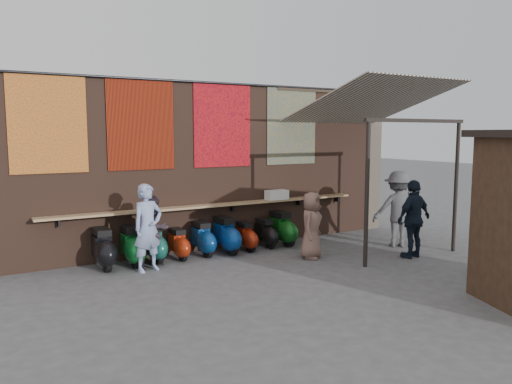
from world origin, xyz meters
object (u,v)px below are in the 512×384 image
scooter_stool_8 (282,229)px  diner_left (148,228)px  scooter_stool_4 (203,239)px  scooter_stool_1 (132,246)px  scooter_stool_5 (226,235)px  scooter_stool_6 (246,237)px  shelf_box (277,195)px  shopper_grey (398,209)px  scooter_stool_0 (103,249)px  scooter_stool_7 (266,233)px  shopper_tan (311,225)px  scooter_stool_2 (154,244)px  shopper_navy (414,219)px  diner_right (154,232)px  scooter_stool_3 (179,244)px

scooter_stool_8 → diner_left: diner_left is taller
scooter_stool_4 → scooter_stool_1: bearing=-178.2°
scooter_stool_4 → scooter_stool_5: scooter_stool_5 is taller
scooter_stool_1 → scooter_stool_6: scooter_stool_1 is taller
shelf_box → shopper_grey: shopper_grey is taller
scooter_stool_0 → scooter_stool_4: size_ratio=1.09×
scooter_stool_7 → shopper_tan: shopper_tan is taller
scooter_stool_6 → shopper_tan: (0.91, -1.39, 0.42)m
scooter_stool_2 → shopper_tan: 3.52m
shopper_navy → diner_right: bearing=-27.0°
scooter_stool_7 → diner_left: bearing=-169.0°
scooter_stool_2 → scooter_stool_4: 1.17m
scooter_stool_3 → scooter_stool_8: bearing=0.6°
scooter_stool_0 → scooter_stool_8: scooter_stool_0 is taller
shopper_grey → scooter_stool_7: bearing=4.1°
scooter_stool_2 → shopper_navy: 5.83m
scooter_stool_3 → diner_left: bearing=-146.6°
scooter_stool_1 → scooter_stool_7: size_ratio=1.20×
scooter_stool_5 → shelf_box: bearing=11.9°
scooter_stool_3 → shopper_grey: (5.18, -1.53, 0.60)m
scooter_stool_1 → scooter_stool_8: bearing=0.4°
diner_left → shopper_tan: 3.60m
scooter_stool_1 → scooter_stool_2: (0.50, 0.06, -0.01)m
scooter_stool_1 → scooter_stool_7: scooter_stool_1 is taller
scooter_stool_1 → scooter_stool_4: 1.67m
scooter_stool_2 → shopper_navy: shopper_navy is taller
scooter_stool_7 → shopper_grey: shopper_grey is taller
scooter_stool_6 → shopper_navy: bearing=-40.5°
shopper_tan → diner_left: bearing=129.4°
scooter_stool_5 → shopper_grey: shopper_grey is taller
scooter_stool_5 → scooter_stool_4: bearing=172.2°
scooter_stool_1 → diner_left: 0.78m
shopper_navy → shelf_box: bearing=-62.0°
shelf_box → shopper_tan: (-0.18, -1.73, -0.49)m
scooter_stool_1 → scooter_stool_8: 3.84m
shelf_box → diner_left: size_ratio=0.32×
scooter_stool_6 → diner_left: diner_left is taller
shelf_box → shopper_grey: (2.38, -1.85, -0.30)m
scooter_stool_5 → diner_right: diner_right is taller
scooter_stool_5 → scooter_stool_6: 0.54m
scooter_stool_2 → scooter_stool_5: scooter_stool_5 is taller
scooter_stool_0 → scooter_stool_2: (1.09, 0.02, -0.02)m
scooter_stool_4 → shelf_box: bearing=6.9°
diner_right → shopper_navy: (5.32, -2.16, 0.13)m
shelf_box → shopper_navy: shopper_navy is taller
shelf_box → shopper_tan: shopper_tan is taller
scooter_stool_4 → diner_right: size_ratio=0.54×
scooter_stool_2 → shopper_grey: shopper_grey is taller
scooter_stool_4 → scooter_stool_6: scooter_stool_4 is taller
scooter_stool_0 → shopper_grey: shopper_grey is taller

